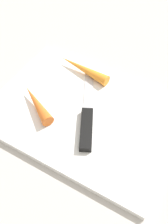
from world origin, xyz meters
name	(u,v)px	position (x,y,z in m)	size (l,w,h in m)	color
ground_plane	(84,116)	(0.00, 0.00, 0.00)	(1.40, 1.40, 0.00)	#ADA8A0
cutting_board	(84,114)	(0.00, 0.00, 0.01)	(0.36, 0.26, 0.01)	white
knife	(87,123)	(0.02, -0.02, 0.02)	(0.11, 0.19, 0.01)	#B7B7BC
carrot_short	(37,104)	(-0.09, -0.04, 0.02)	(0.02, 0.02, 0.10)	orange
carrot_long	(83,69)	(-0.06, 0.09, 0.02)	(0.02, 0.02, 0.12)	orange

